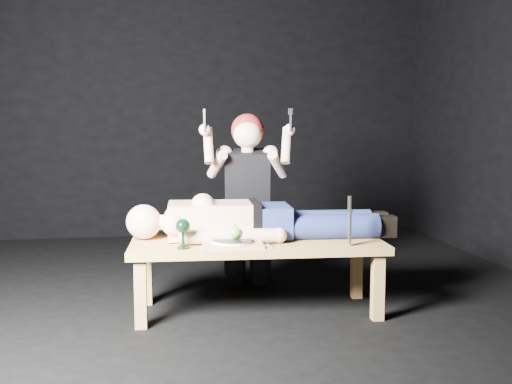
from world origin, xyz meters
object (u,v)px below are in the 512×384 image
kneeling_woman (248,199)px  serving_tray (232,244)px  goblet (183,234)px  lying_man (263,216)px  carving_knife (350,221)px  table (257,277)px

kneeling_woman → serving_tray: bearing=-97.2°
kneeling_woman → serving_tray: size_ratio=3.63×
serving_tray → goblet: (-0.29, -0.03, 0.08)m
kneeling_woman → goblet: size_ratio=7.26×
lying_man → carving_knife: 0.58m
goblet → lying_man: bearing=27.0°
serving_tray → carving_knife: carving_knife is taller
serving_tray → carving_knife: (0.69, -0.11, 0.14)m
carving_knife → goblet: bearing=178.7°
table → kneeling_woman: bearing=90.6°
table → goblet: (-0.46, -0.15, 0.31)m
table → carving_knife: bearing=-20.7°
kneeling_woman → goblet: bearing=-115.3°
lying_man → kneeling_woman: bearing=96.9°
lying_man → carving_knife: size_ratio=5.50×
table → kneeling_woman: 0.71m
goblet → carving_knife: 0.99m
table → goblet: goblet is taller
serving_tray → goblet: 0.30m
kneeling_woman → carving_knife: size_ratio=4.27×
lying_man → kneeling_woman: (-0.03, 0.46, 0.05)m
table → serving_tray: serving_tray is taller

